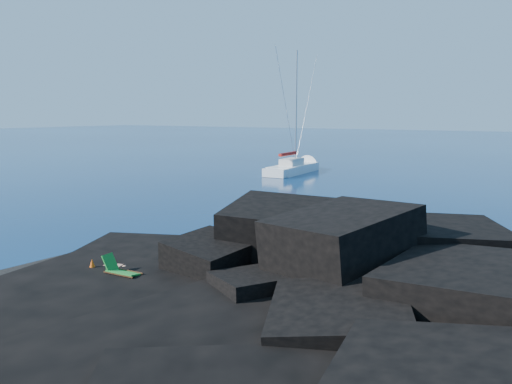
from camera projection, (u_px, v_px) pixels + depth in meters
The scene contains 9 objects.
ground at pixel (28, 270), 22.52m from camera, with size 400.00×400.00×0.00m, color #031332.
headland at pixel (320, 305), 18.37m from camera, with size 24.00×24.00×3.60m, color black, non-canonical shape.
beach at pixel (106, 284), 20.63m from camera, with size 8.50×6.00×0.70m, color black.
surf_foam at pixel (185, 259), 24.17m from camera, with size 10.00×8.00×0.06m, color white, non-canonical shape.
sailboat at pixel (293, 173), 58.85m from camera, with size 2.85×13.58×14.24m, color white, non-canonical shape.
deck_chair at pixel (123, 268), 19.89m from camera, with size 1.58×0.69×1.08m, color #1C802B, non-canonical shape.
towel at pixel (114, 271), 21.13m from camera, with size 1.91×0.90×0.05m, color white.
sunbather at pixel (113, 267), 21.10m from camera, with size 1.81×0.50×0.28m, color tan, non-canonical shape.
marker_cone at pixel (92, 266), 20.81m from camera, with size 0.41×0.41×0.63m, color #E2510B.
Camera 1 is at (20.10, -13.15, 6.99)m, focal length 35.00 mm.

